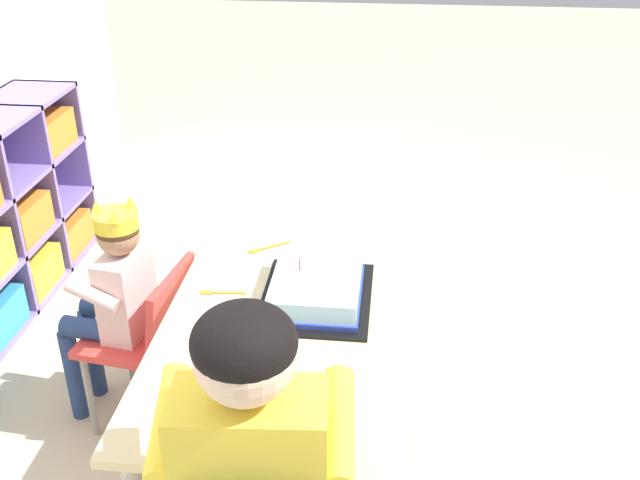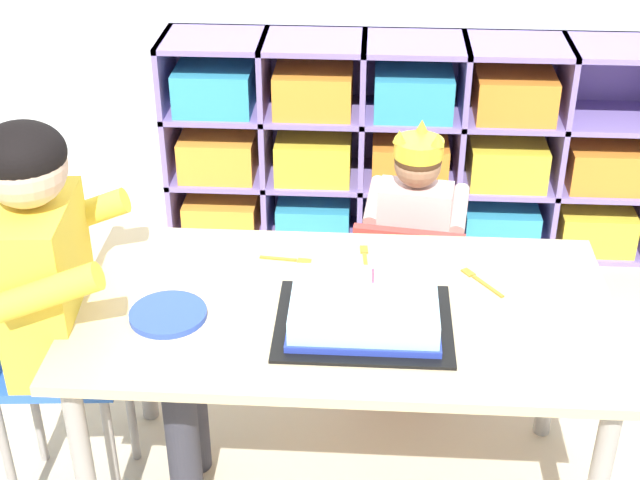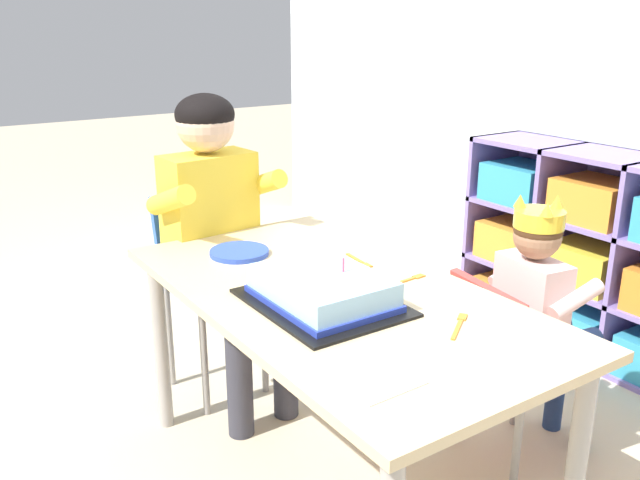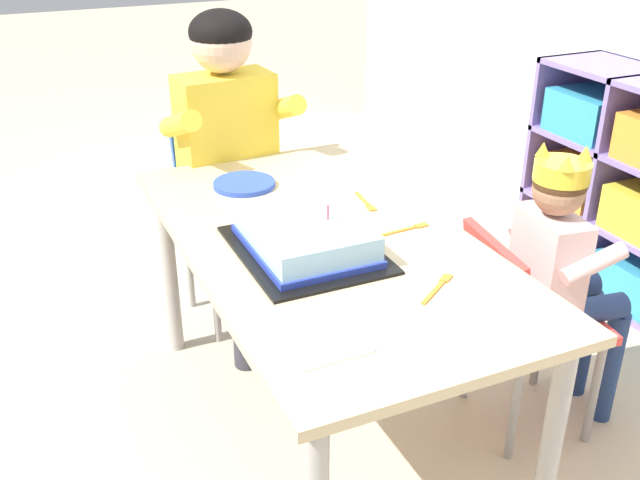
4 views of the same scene
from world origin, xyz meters
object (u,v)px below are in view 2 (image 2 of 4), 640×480
at_px(classroom_chair_adult_side, 38,358).
at_px(paper_plate_stack, 168,314).
at_px(birthday_cake_on_tray, 364,311).
at_px(fork_at_table_front_edge, 289,260).
at_px(adult_helper_seated, 72,283).
at_px(fork_by_napkin, 365,258).
at_px(fork_beside_plate_stack, 480,281).
at_px(activity_table, 343,329).
at_px(classroom_chair_blue, 410,281).
at_px(child_with_crown, 416,220).

xyz_separation_m(classroom_chair_adult_side, paper_plate_stack, (0.35, -0.04, 0.17)).
relative_size(birthday_cake_on_tray, fork_at_table_front_edge, 3.00).
height_order(adult_helper_seated, fork_by_napkin, adult_helper_seated).
distance_m(birthday_cake_on_tray, fork_beside_plate_stack, 0.34).
distance_m(classroom_chair_adult_side, paper_plate_stack, 0.39).
relative_size(activity_table, fork_at_table_front_edge, 9.52).
distance_m(birthday_cake_on_tray, fork_by_napkin, 0.29).
xyz_separation_m(paper_plate_stack, fork_at_table_front_edge, (0.26, 0.26, -0.01)).
height_order(activity_table, fork_beside_plate_stack, fork_beside_plate_stack).
xyz_separation_m(birthday_cake_on_tray, paper_plate_stack, (-0.45, 0.00, -0.03)).
xyz_separation_m(activity_table, fork_beside_plate_stack, (0.33, 0.12, 0.07)).
height_order(activity_table, fork_by_napkin, fork_by_napkin).
bearing_deg(activity_table, paper_plate_stack, -169.65).
height_order(fork_at_table_front_edge, fork_by_napkin, same).
relative_size(paper_plate_stack, fork_beside_plate_stack, 1.40).
xyz_separation_m(activity_table, fork_by_napkin, (0.05, 0.21, 0.07)).
xyz_separation_m(adult_helper_seated, paper_plate_stack, (0.23, -0.05, -0.04)).
distance_m(classroom_chair_blue, paper_plate_stack, 0.86).
xyz_separation_m(classroom_chair_adult_side, birthday_cake_on_tray, (0.80, -0.04, 0.20)).
bearing_deg(classroom_chair_adult_side, birthday_cake_on_tray, -97.41).
xyz_separation_m(activity_table, paper_plate_stack, (-0.40, -0.07, 0.08)).
distance_m(classroom_chair_adult_side, fork_by_napkin, 0.85).
relative_size(classroom_chair_blue, child_with_crown, 0.72).
distance_m(child_with_crown, adult_helper_seated, 1.05).
height_order(classroom_chair_blue, fork_beside_plate_stack, fork_beside_plate_stack).
bearing_deg(child_with_crown, adult_helper_seated, 45.41).
distance_m(classroom_chair_adult_side, birthday_cake_on_tray, 0.82).
bearing_deg(fork_at_table_front_edge, birthday_cake_on_tray, 132.42).
bearing_deg(fork_by_napkin, fork_at_table_front_edge, -88.38).
distance_m(classroom_chair_blue, child_with_crown, 0.18).
distance_m(paper_plate_stack, fork_by_napkin, 0.53).
relative_size(fork_beside_plate_stack, fork_by_napkin, 0.94).
bearing_deg(fork_at_table_front_edge, paper_plate_stack, 52.21).
height_order(activity_table, adult_helper_seated, adult_helper_seated).
bearing_deg(fork_beside_plate_stack, fork_at_table_front_edge, -133.59).
xyz_separation_m(adult_helper_seated, fork_by_napkin, (0.68, 0.24, -0.05)).
xyz_separation_m(child_with_crown, adult_helper_seated, (-0.83, -0.63, 0.15)).
bearing_deg(birthday_cake_on_tray, paper_plate_stack, 179.92).
xyz_separation_m(classroom_chair_blue, fork_beside_plate_stack, (0.15, -0.38, 0.25)).
bearing_deg(adult_helper_seated, fork_beside_plate_stack, -85.90).
distance_m(activity_table, classroom_chair_blue, 0.56).
xyz_separation_m(birthday_cake_on_tray, fork_beside_plate_stack, (0.28, 0.19, -0.03)).
height_order(adult_helper_seated, birthday_cake_on_tray, adult_helper_seated).
distance_m(activity_table, child_with_crown, 0.63).
bearing_deg(fork_beside_plate_stack, birthday_cake_on_tray, -90.38).
distance_m(adult_helper_seated, fork_beside_plate_stack, 0.98).
bearing_deg(classroom_chair_adult_side, paper_plate_stack, -101.12).
relative_size(adult_helper_seated, paper_plate_stack, 5.97).
height_order(classroom_chair_adult_side, paper_plate_stack, classroom_chair_adult_side).
bearing_deg(adult_helper_seated, fork_at_table_front_edge, -70.68).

